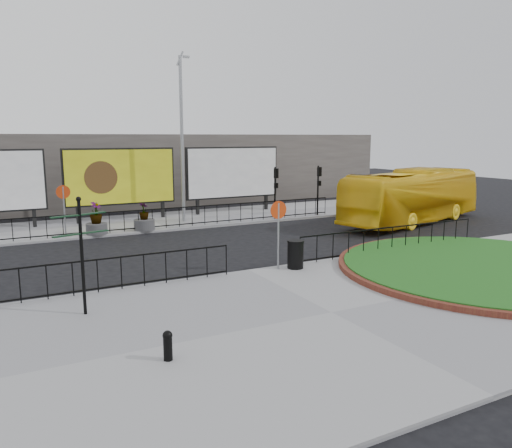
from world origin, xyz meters
TOP-DOWN VIEW (x-y plane):
  - ground at (0.00, 0.00)m, footprint 90.00×90.00m
  - pavement_near at (0.00, -5.00)m, footprint 30.00×10.00m
  - pavement_far at (0.00, 12.00)m, footprint 44.00×6.00m
  - brick_edge at (7.50, -4.00)m, footprint 10.40×10.40m
  - grass_lawn at (7.50, -4.00)m, footprint 10.00×10.00m
  - railing_near_left at (-6.00, -0.30)m, footprint 10.00×0.10m
  - railing_near_right at (6.50, -0.30)m, footprint 9.00×0.10m
  - railing_far at (1.00, 9.30)m, footprint 18.00×0.10m
  - speed_sign_far at (-5.00, 9.40)m, footprint 0.64×0.07m
  - speed_sign_near at (1.00, -0.40)m, footprint 0.64×0.07m
  - billboard_mid at (-1.50, 12.97)m, footprint 6.20×0.31m
  - billboard_right at (5.50, 12.97)m, footprint 6.20×0.31m
  - lamp_post at (1.51, 11.00)m, footprint 0.74×0.18m
  - signal_pole_a at (6.50, 9.34)m, footprint 0.22×0.26m
  - signal_pole_b at (9.50, 9.34)m, footprint 0.22×0.26m
  - building_backdrop at (0.00, 22.00)m, footprint 40.00×10.00m
  - fingerpost_sign at (-5.94, -2.01)m, footprint 1.48×0.62m
  - bollard at (-4.85, -5.77)m, footprint 0.21×0.21m
  - litter_bin at (1.61, -0.60)m, footprint 0.62×0.62m
  - bus at (13.01, 5.11)m, footprint 11.17×5.35m
  - planter_a at (-3.57, 9.40)m, footprint 1.02×1.02m
  - planter_b at (-1.20, 9.40)m, footprint 1.05×1.05m

SIDE VIEW (x-z plane):
  - ground at x=0.00m, z-range 0.00..0.00m
  - pavement_near at x=0.00m, z-range 0.00..0.12m
  - pavement_far at x=0.00m, z-range 0.00..0.12m
  - brick_edge at x=7.50m, z-range 0.12..0.30m
  - grass_lawn at x=7.50m, z-range 0.12..0.34m
  - bollard at x=-4.85m, z-range 0.15..0.81m
  - planter_b at x=-1.20m, z-range -0.13..1.29m
  - litter_bin at x=1.61m, z-range 0.12..1.16m
  - railing_near_left at x=-6.00m, z-range 0.12..1.22m
  - railing_near_right at x=6.50m, z-range 0.12..1.22m
  - railing_far at x=1.00m, z-range 0.12..1.22m
  - planter_a at x=-3.57m, z-range -0.09..1.51m
  - bus at x=13.01m, z-range 0.00..3.03m
  - speed_sign_far at x=-5.00m, z-range 0.68..3.15m
  - speed_sign_near at x=1.00m, z-range 0.68..3.15m
  - fingerpost_sign at x=-5.94m, z-range 0.45..3.63m
  - signal_pole_a at x=6.50m, z-range 0.60..3.60m
  - signal_pole_b at x=9.50m, z-range 0.60..3.60m
  - building_backdrop at x=0.00m, z-range 0.00..5.00m
  - billboard_mid at x=-1.50m, z-range 0.55..4.65m
  - billboard_right at x=5.50m, z-range 0.55..4.65m
  - lamp_post at x=1.51m, z-range 0.21..9.44m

